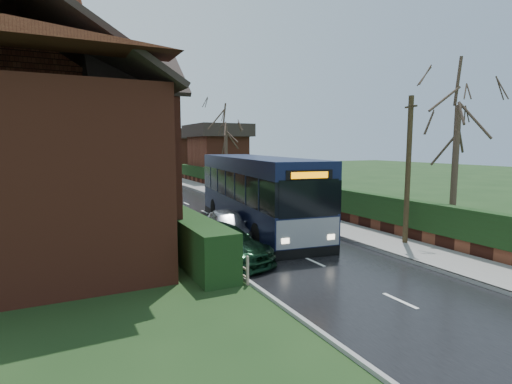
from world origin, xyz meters
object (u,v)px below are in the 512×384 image
car_silver (228,225)px  bus (256,193)px  car_green (222,243)px  telegraph_pole (408,171)px  brick_house (39,141)px  bus_stop_sign (298,188)px

car_silver → bus: bearing=50.4°
car_green → telegraph_pole: (7.70, -1.36, 2.47)m
brick_house → bus: bearing=-2.4°
brick_house → car_silver: brick_house is taller
car_silver → telegraph_pole: (6.30, -4.23, 2.45)m
bus_stop_sign → telegraph_pole: size_ratio=0.48×
brick_house → telegraph_pole: size_ratio=2.36×
brick_house → car_green: bearing=-41.0°
bus → telegraph_pole: telegraph_pole is taller
bus_stop_sign → car_silver: bearing=-140.3°
bus_stop_sign → telegraph_pole: telegraph_pole is taller
bus_stop_sign → telegraph_pole: bearing=-54.1°
brick_house → car_silver: 8.42m
brick_house → bus_stop_sign: (11.93, -0.57, -2.43)m
bus → bus_stop_sign: 2.42m
brick_house → bus: brick_house is taller
car_silver → car_green: bearing=-103.6°
bus → car_green: 6.05m
car_green → telegraph_pole: 8.20m
car_silver → car_green: size_ratio=0.87×
brick_house → bus: (9.53, -0.40, -2.59)m
car_green → bus_stop_sign: bus_stop_sign is taller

